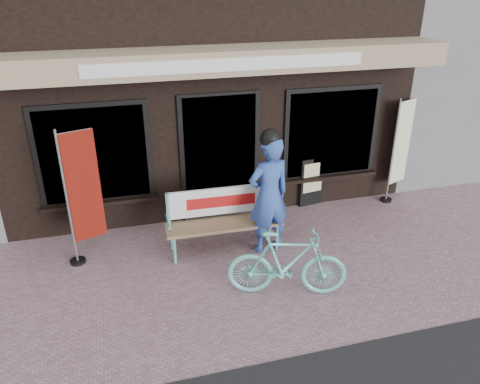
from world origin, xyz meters
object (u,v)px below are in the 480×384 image
object	(u,v)px
person	(269,193)
menu_stand	(311,181)
bicycle	(287,264)
nobori_red	(82,195)
bench	(223,215)
nobori_cream	(400,148)

from	to	relation	value
person	menu_stand	size ratio (longest dim) A/B	2.15
bicycle	nobori_red	size ratio (longest dim) A/B	0.76
bench	person	xyz separation A→B (m)	(0.65, -0.24, 0.39)
person	nobori_cream	bearing A→B (deg)	9.03
bench	person	size ratio (longest dim) A/B	0.92
bicycle	nobori_cream	xyz separation A→B (m)	(2.98, 2.21, 0.53)
person	nobori_cream	xyz separation A→B (m)	(2.86, 1.07, 0.05)
nobori_cream	menu_stand	size ratio (longest dim) A/B	2.15
bench	bicycle	xyz separation A→B (m)	(0.54, -1.37, -0.09)
bench	menu_stand	world-z (taller)	bench
nobori_cream	bench	bearing A→B (deg)	171.46
bicycle	person	bearing A→B (deg)	11.22
bicycle	nobori_cream	distance (m)	3.74
person	bicycle	distance (m)	1.24
bicycle	nobori_red	bearing A→B (deg)	75.14
nobori_red	nobori_cream	xyz separation A→B (m)	(5.51, 0.64, -0.06)
bicycle	nobori_cream	bearing A→B (deg)	-36.57
bench	nobori_red	xyz separation A→B (m)	(-2.00, 0.19, 0.50)
bicycle	nobori_cream	size ratio (longest dim) A/B	0.81
bench	bicycle	world-z (taller)	bench
nobori_cream	bicycle	bearing A→B (deg)	-165.31
person	bicycle	size ratio (longest dim) A/B	1.23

